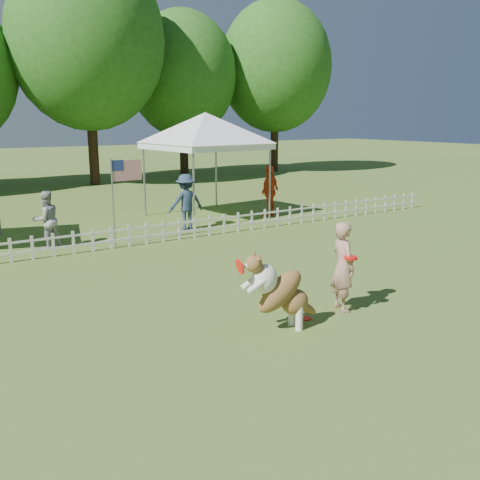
% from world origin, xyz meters
% --- Properties ---
extents(ground, '(120.00, 120.00, 0.00)m').
position_xyz_m(ground, '(0.00, 0.00, 0.00)').
color(ground, '#456821').
rests_on(ground, ground).
extents(picket_fence, '(22.00, 0.08, 0.60)m').
position_xyz_m(picket_fence, '(0.00, 7.00, 0.30)').
color(picket_fence, white).
rests_on(picket_fence, ground).
extents(handler, '(0.52, 0.67, 1.62)m').
position_xyz_m(handler, '(0.58, 0.29, 0.81)').
color(handler, '#A97C65').
rests_on(handler, ground).
extents(dog, '(1.34, 0.61, 1.34)m').
position_xyz_m(dog, '(-0.92, 0.12, 0.67)').
color(dog, brown).
rests_on(dog, ground).
extents(frisbee_on_turf, '(0.26, 0.26, 0.02)m').
position_xyz_m(frisbee_on_turf, '(-0.25, 0.29, 0.01)').
color(frisbee_on_turf, red).
rests_on(frisbee_on_turf, ground).
extents(canopy_tent_right, '(3.67, 3.67, 3.49)m').
position_xyz_m(canopy_tent_right, '(3.19, 9.70, 1.75)').
color(canopy_tent_right, white).
rests_on(canopy_tent_right, ground).
extents(flag_pole, '(0.91, 0.12, 2.36)m').
position_xyz_m(flag_pole, '(-1.08, 7.20, 1.18)').
color(flag_pole, gray).
rests_on(flag_pole, ground).
extents(spectator_a, '(0.85, 0.73, 1.53)m').
position_xyz_m(spectator_a, '(-2.63, 8.04, 0.76)').
color(spectator_a, '#9E9DA2').
rests_on(spectator_a, ground).
extents(spectator_b, '(1.15, 0.70, 1.71)m').
position_xyz_m(spectator_b, '(1.61, 8.21, 0.86)').
color(spectator_b, '#24354D').
rests_on(spectator_b, ground).
extents(spectator_c, '(1.14, 0.85, 1.80)m').
position_xyz_m(spectator_c, '(5.11, 8.59, 0.90)').
color(spectator_c, '#ED421B').
rests_on(spectator_c, ground).
extents(tree_center_right, '(7.60, 7.60, 12.60)m').
position_xyz_m(tree_center_right, '(3.00, 21.00, 6.30)').
color(tree_center_right, '#235017').
rests_on(tree_center_right, ground).
extents(tree_right, '(6.20, 6.20, 10.40)m').
position_xyz_m(tree_right, '(9.00, 22.50, 5.20)').
color(tree_right, '#235017').
rests_on(tree_right, ground).
extents(tree_far_right, '(7.00, 7.00, 11.40)m').
position_xyz_m(tree_far_right, '(15.00, 21.50, 5.70)').
color(tree_far_right, '#235017').
rests_on(tree_far_right, ground).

